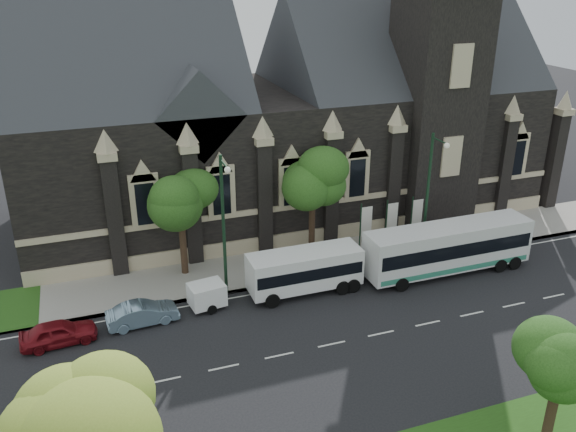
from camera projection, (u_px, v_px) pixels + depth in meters
name	position (u px, v px, depth m)	size (l,w,h in m)	color
ground	(332.00, 344.00, 32.26)	(160.00, 160.00, 0.00)	black
sidewalk	(276.00, 266.00, 40.46)	(80.00, 5.00, 0.15)	gray
museum	(299.00, 113.00, 46.91)	(40.00, 17.70, 29.90)	black
tree_park_near	(103.00, 404.00, 18.50)	(4.42, 4.42, 8.56)	black
tree_park_east	(565.00, 347.00, 24.28)	(3.40, 3.40, 6.28)	black
tree_walk_right	(314.00, 175.00, 40.25)	(4.08, 4.08, 7.80)	black
tree_walk_left	(182.00, 192.00, 37.49)	(3.91, 3.91, 7.64)	black
street_lamp_near	(429.00, 191.00, 39.49)	(0.36, 1.88, 9.00)	#16311E
street_lamp_mid	(224.00, 219.00, 35.16)	(0.36, 1.88, 9.00)	#16311E
banner_flag_left	(364.00, 225.00, 41.07)	(0.90, 0.10, 4.00)	#16311E
banner_flag_center	(390.00, 221.00, 41.68)	(0.90, 0.10, 4.00)	#16311E
banner_flag_right	(415.00, 217.00, 42.30)	(0.90, 0.10, 4.00)	#16311E
tour_coach	(448.00, 247.00, 39.09)	(11.50, 2.72, 3.35)	silver
shuttle_bus	(305.00, 269.00, 36.85)	(7.09, 2.52, 2.73)	white
box_trailer	(207.00, 295.00, 35.34)	(3.04, 1.80, 1.58)	white
sedan	(142.00, 314.00, 33.86)	(1.40, 4.02, 1.33)	#7391A7
car_far_red	(59.00, 333.00, 32.07)	(1.60, 3.99, 1.36)	maroon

